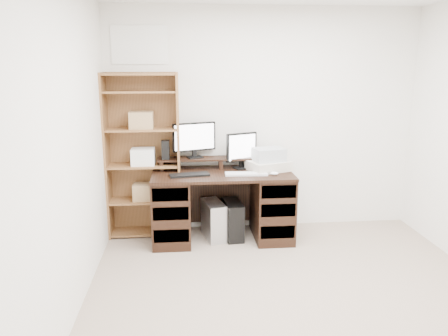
{
  "coord_description": "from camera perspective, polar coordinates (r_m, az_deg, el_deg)",
  "views": [
    {
      "loc": [
        -0.9,
        -2.88,
        1.91
      ],
      "look_at": [
        -0.5,
        1.43,
        0.85
      ],
      "focal_mm": 35.0,
      "sensor_mm": 36.0,
      "label": 1
    }
  ],
  "objects": [
    {
      "name": "basket",
      "position": [
        4.76,
        5.88,
        1.75
      ],
      "size": [
        0.37,
        0.3,
        0.14
      ],
      "primitive_type": "cube",
      "rotation": [
        0.0,
        0.0,
        0.21
      ],
      "color": "#A6ACB1",
      "rests_on": "printer"
    },
    {
      "name": "riser_shelf",
      "position": [
        4.86,
        -0.45,
        1.09
      ],
      "size": [
        1.4,
        0.22,
        0.12
      ],
      "color": "black",
      "rests_on": "desk"
    },
    {
      "name": "keyboard_white",
      "position": [
        4.59,
        2.92,
        -0.77
      ],
      "size": [
        0.45,
        0.16,
        0.02
      ],
      "primitive_type": "cube",
      "rotation": [
        0.0,
        0.0,
        -0.05
      ],
      "color": "silver",
      "rests_on": "desk"
    },
    {
      "name": "monitor_wide",
      "position": [
        4.82,
        -3.91,
        3.9
      ],
      "size": [
        0.48,
        0.2,
        0.39
      ],
      "rotation": [
        0.0,
        0.0,
        0.33
      ],
      "color": "black",
      "rests_on": "riser_shelf"
    },
    {
      "name": "bookshelf",
      "position": [
        4.86,
        -10.51,
        1.74
      ],
      "size": [
        0.8,
        0.3,
        1.8
      ],
      "color": "#8F5D32",
      "rests_on": "ground"
    },
    {
      "name": "desk",
      "position": [
        4.79,
        -0.23,
        -4.76
      ],
      "size": [
        1.5,
        0.7,
        0.75
      ],
      "color": "black",
      "rests_on": "ground"
    },
    {
      "name": "keyboard_black",
      "position": [
        4.55,
        -4.54,
        -0.9
      ],
      "size": [
        0.43,
        0.2,
        0.02
      ],
      "primitive_type": "cube",
      "rotation": [
        0.0,
        0.0,
        0.16
      ],
      "color": "black",
      "rests_on": "desk"
    },
    {
      "name": "printer",
      "position": [
        4.79,
        5.85,
        0.32
      ],
      "size": [
        0.51,
        0.45,
        0.11
      ],
      "primitive_type": "cube",
      "rotation": [
        0.0,
        0.0,
        0.36
      ],
      "color": "beige",
      "rests_on": "desk"
    },
    {
      "name": "mouse",
      "position": [
        4.6,
        6.59,
        -0.7
      ],
      "size": [
        0.09,
        0.06,
        0.03
      ],
      "primitive_type": "ellipsoid",
      "rotation": [
        0.0,
        0.0,
        -0.05
      ],
      "color": "white",
      "rests_on": "desk"
    },
    {
      "name": "tower_silver",
      "position": [
        4.85,
        -1.37,
        -6.8
      ],
      "size": [
        0.27,
        0.45,
        0.41
      ],
      "primitive_type": "cube",
      "rotation": [
        0.0,
        0.0,
        0.23
      ],
      "color": "#B2B4B9",
      "rests_on": "ground"
    },
    {
      "name": "monitor_small",
      "position": [
        4.82,
        2.32,
        2.48
      ],
      "size": [
        0.35,
        0.2,
        0.4
      ],
      "rotation": [
        0.0,
        0.0,
        0.38
      ],
      "color": "black",
      "rests_on": "desk"
    },
    {
      "name": "room",
      "position": [
        3.09,
        11.72,
        1.17
      ],
      "size": [
        3.54,
        4.04,
        2.54
      ],
      "color": "gray",
      "rests_on": "ground"
    },
    {
      "name": "tower_black",
      "position": [
        4.86,
        1.17,
        -6.75
      ],
      "size": [
        0.21,
        0.43,
        0.41
      ],
      "rotation": [
        0.0,
        0.0,
        0.09
      ],
      "color": "black",
      "rests_on": "ground"
    },
    {
      "name": "speaker",
      "position": [
        4.79,
        -7.64,
        2.38
      ],
      "size": [
        0.09,
        0.09,
        0.21
      ],
      "primitive_type": "cube",
      "rotation": [
        0.0,
        0.0,
        -0.02
      ],
      "color": "black",
      "rests_on": "riser_shelf"
    }
  ]
}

